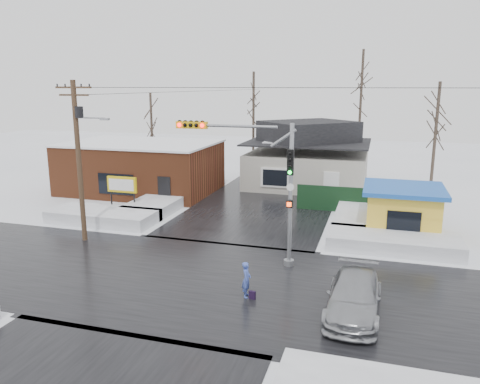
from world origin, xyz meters
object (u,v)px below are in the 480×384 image
(utility_pole, at_px, (79,152))
(car, at_px, (354,297))
(traffic_signal, at_px, (259,174))
(marquee_sign, at_px, (122,186))
(pedestrian, at_px, (246,280))
(kiosk, at_px, (402,210))

(utility_pole, height_order, car, utility_pole)
(utility_pole, bearing_deg, traffic_signal, -2.95)
(marquee_sign, relative_size, pedestrian, 1.66)
(pedestrian, relative_size, car, 0.31)
(car, bearing_deg, traffic_signal, 140.36)
(kiosk, bearing_deg, car, -100.87)
(traffic_signal, relative_size, kiosk, 1.52)
(pedestrian, bearing_deg, utility_pole, 60.95)
(kiosk, bearing_deg, utility_pole, -159.56)
(traffic_signal, height_order, car, traffic_signal)
(traffic_signal, height_order, kiosk, traffic_signal)
(kiosk, xyz_separation_m, car, (-2.16, -11.23, -0.75))
(pedestrian, bearing_deg, kiosk, -37.45)
(marquee_sign, distance_m, car, 19.59)
(pedestrian, distance_m, car, 4.40)
(traffic_signal, distance_m, marquee_sign, 13.42)
(traffic_signal, distance_m, utility_pole, 10.39)
(traffic_signal, xyz_separation_m, kiosk, (7.07, 7.03, -3.08))
(marquee_sign, bearing_deg, pedestrian, -41.26)
(traffic_signal, bearing_deg, utility_pole, 177.05)
(traffic_signal, bearing_deg, kiosk, 44.84)
(kiosk, relative_size, car, 0.93)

